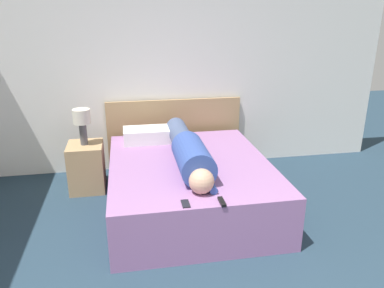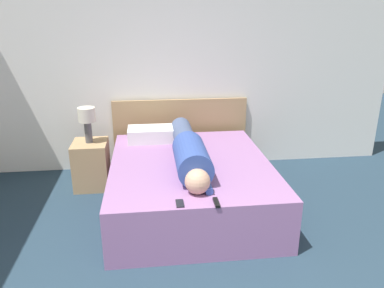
# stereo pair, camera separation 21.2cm
# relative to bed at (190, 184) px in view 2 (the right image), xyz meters

# --- Properties ---
(wall_back) EXTENTS (5.99, 0.06, 2.60)m
(wall_back) POSITION_rel_bed_xyz_m (-0.13, 1.23, 1.04)
(wall_back) COLOR white
(wall_back) RESTS_ON ground_plane
(bed) EXTENTS (1.66, 2.01, 0.53)m
(bed) POSITION_rel_bed_xyz_m (0.00, 0.00, 0.00)
(bed) COLOR #936699
(bed) RESTS_ON ground_plane
(headboard) EXTENTS (1.78, 0.04, 0.94)m
(headboard) POSITION_rel_bed_xyz_m (-0.00, 1.16, 0.21)
(headboard) COLOR tan
(headboard) RESTS_ON ground_plane
(nightstand) EXTENTS (0.40, 0.45, 0.57)m
(nightstand) POSITION_rel_bed_xyz_m (-1.13, 0.65, 0.02)
(nightstand) COLOR tan
(nightstand) RESTS_ON ground_plane
(table_lamp) EXTENTS (0.20, 0.20, 0.42)m
(table_lamp) POSITION_rel_bed_xyz_m (-1.13, 0.65, 0.59)
(table_lamp) COLOR #4C4C51
(table_lamp) RESTS_ON nightstand
(person_lying) EXTENTS (0.33, 1.73, 0.33)m
(person_lying) POSITION_rel_bed_xyz_m (-0.02, -0.07, 0.41)
(person_lying) COLOR tan
(person_lying) RESTS_ON bed
(pillow_near_headboard) EXTENTS (0.59, 0.33, 0.17)m
(pillow_near_headboard) POSITION_rel_bed_xyz_m (-0.38, 0.73, 0.35)
(pillow_near_headboard) COLOR white
(pillow_near_headboard) RESTS_ON bed
(tv_remote) EXTENTS (0.04, 0.15, 0.02)m
(tv_remote) POSITION_rel_bed_xyz_m (0.11, -0.94, 0.28)
(tv_remote) COLOR black
(tv_remote) RESTS_ON bed
(cell_phone) EXTENTS (0.06, 0.13, 0.01)m
(cell_phone) POSITION_rel_bed_xyz_m (-0.19, -0.91, 0.27)
(cell_phone) COLOR black
(cell_phone) RESTS_ON bed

